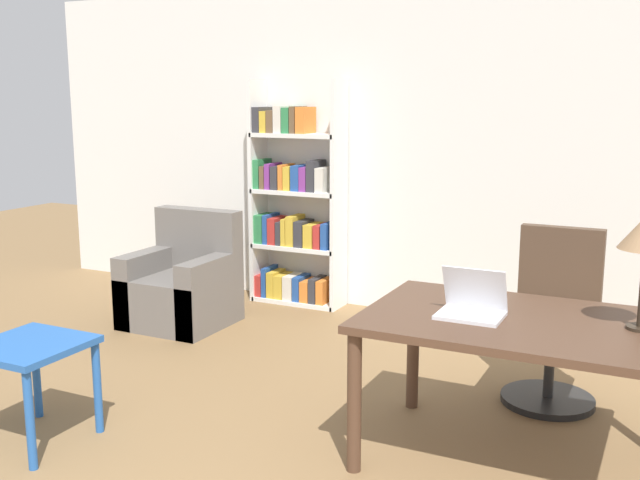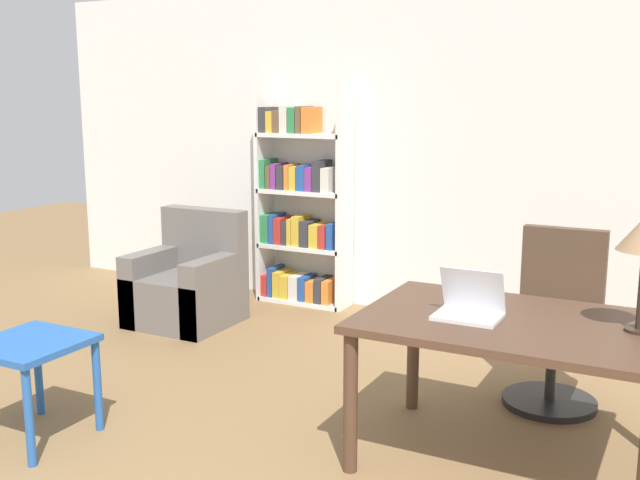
# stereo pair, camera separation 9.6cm
# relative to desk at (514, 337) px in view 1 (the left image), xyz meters

# --- Properties ---
(wall_back) EXTENTS (8.00, 0.06, 2.70)m
(wall_back) POSITION_rel_desk_xyz_m (-0.98, 2.30, 0.70)
(wall_back) COLOR white
(wall_back) RESTS_ON ground_plane
(desk) EXTENTS (1.43, 0.97, 0.74)m
(desk) POSITION_rel_desk_xyz_m (0.00, 0.00, 0.00)
(desk) COLOR #4C3323
(desk) RESTS_ON ground_plane
(laptop) EXTENTS (0.31, 0.24, 0.24)m
(laptop) POSITION_rel_desk_xyz_m (-0.20, -0.06, 0.15)
(laptop) COLOR silver
(laptop) RESTS_ON desk
(office_chair) EXTENTS (0.54, 0.54, 1.03)m
(office_chair) POSITION_rel_desk_xyz_m (0.05, 0.91, -0.19)
(office_chair) COLOR black
(office_chair) RESTS_ON ground_plane
(side_table_blue) EXTENTS (0.52, 0.53, 0.54)m
(side_table_blue) POSITION_rel_desk_xyz_m (-2.28, -0.87, -0.20)
(side_table_blue) COLOR #2356A3
(side_table_blue) RESTS_ON ground_plane
(armchair) EXTENTS (0.75, 0.71, 0.89)m
(armchair) POSITION_rel_desk_xyz_m (-2.84, 1.18, -0.36)
(armchair) COLOR #66605B
(armchair) RESTS_ON ground_plane
(bookshelf) EXTENTS (0.82, 0.28, 1.93)m
(bookshelf) POSITION_rel_desk_xyz_m (-2.33, 2.11, 0.18)
(bookshelf) COLOR white
(bookshelf) RESTS_ON ground_plane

